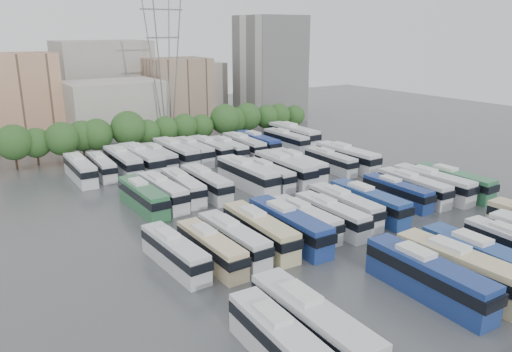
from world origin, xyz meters
TOP-DOWN VIEW (x-y plane):
  - ground at (0.00, 0.00)m, footprint 220.00×220.00m
  - tree_line at (-1.36, 42.04)m, footprint 64.73×7.57m
  - city_buildings at (-7.46, 71.86)m, footprint 102.00×35.00m
  - apartment_tower at (34.00, 58.00)m, footprint 14.00×14.00m
  - electricity_pylon at (2.00, 50.00)m, footprint 9.00×6.91m
  - bus_r0_s0 at (-21.41, -24.13)m, footprint 3.04×11.83m
  - bus_r0_s1 at (-18.35, -23.63)m, footprint 3.01×12.99m
  - bus_r0_s5 at (-5.07, -23.33)m, footprint 3.11×12.92m
  - bus_r0_s6 at (-1.57, -24.34)m, footprint 3.47×13.35m
  - bus_r0_s7 at (1.70, -24.40)m, footprint 3.10×13.09m
  - bus_r1_s0 at (-21.46, -5.95)m, footprint 2.92×11.01m
  - bus_r1_s1 at (-18.03, -7.12)m, footprint 2.56×11.04m
  - bus_r1_s2 at (-15.03, -6.47)m, footprint 2.68×11.32m
  - bus_r1_s3 at (-11.63, -6.36)m, footprint 3.03×12.27m
  - bus_r1_s4 at (-8.23, -7.08)m, footprint 2.99×12.83m
  - bus_r1_s5 at (-4.98, -5.85)m, footprint 2.44×10.88m
  - bus_r1_s6 at (-1.72, -6.74)m, footprint 2.44×11.18m
  - bus_r1_s7 at (1.63, -5.41)m, footprint 2.92×11.70m
  - bus_r1_s8 at (4.92, -6.21)m, footprint 2.83×12.17m
  - bus_r1_s10 at (11.61, -4.89)m, footprint 2.37×10.82m
  - bus_r1_s11 at (14.91, -4.86)m, footprint 2.99×11.74m
  - bus_r1_s12 at (18.18, -5.54)m, footprint 3.03×12.45m
  - bus_r1_s13 at (21.44, -6.53)m, footprint 2.79×12.17m
  - bus_r2_s1 at (-18.13, 11.48)m, footprint 2.80×11.94m
  - bus_r2_s2 at (-15.07, 12.27)m, footprint 2.84×11.78m
  - bus_r2_s3 at (-11.73, 12.98)m, footprint 2.97×11.36m
  - bus_r2_s4 at (-8.41, 12.39)m, footprint 2.79×11.94m
  - bus_r2_s6 at (-1.66, 12.10)m, footprint 3.04×13.28m
  - bus_r2_s7 at (1.73, 11.55)m, footprint 2.44×11.20m
  - bus_r2_s8 at (5.03, 11.89)m, footprint 3.05×13.25m
  - bus_r2_s9 at (8.03, 12.48)m, footprint 3.18×12.69m
  - bus_r2_s11 at (14.85, 12.40)m, footprint 2.59×11.14m
  - bus_r2_s12 at (18.18, 11.98)m, footprint 3.17×13.00m
  - bus_r3_s0 at (-21.53, 29.58)m, footprint 2.79×11.92m
  - bus_r3_s1 at (-18.03, 30.19)m, footprint 2.83×10.89m
  - bus_r3_s2 at (-14.67, 29.77)m, footprint 3.01×12.86m
  - bus_r3_s3 at (-11.62, 29.42)m, footprint 3.35×13.42m
  - bus_r3_s4 at (-8.27, 30.31)m, footprint 2.59×11.58m
  - bus_r3_s5 at (-5.04, 30.26)m, footprint 3.26×13.44m
  - bus_r3_s6 at (-1.60, 30.67)m, footprint 2.71×12.28m
  - bus_r3_s7 at (1.72, 30.41)m, footprint 3.20×12.23m
  - bus_r3_s8 at (4.87, 29.22)m, footprint 2.61×11.40m
  - bus_r3_s9 at (8.28, 29.19)m, footprint 3.12×12.42m
  - bus_r3_s10 at (11.69, 29.71)m, footprint 2.77×12.18m
  - bus_r3_s12 at (18.08, 29.26)m, footprint 2.90×11.79m
  - bus_r3_s13 at (21.47, 31.26)m, footprint 3.12×13.73m

SIDE VIEW (x-z plane):
  - ground at x=0.00m, z-range 0.00..0.00m
  - bus_r3_s1 at x=-18.03m, z-range -0.03..3.36m
  - bus_r1_s10 at x=11.61m, z-range -0.03..3.36m
  - bus_r1_s5 at x=-4.98m, z-range -0.03..3.38m
  - bus_r1_s0 at x=-21.46m, z-range -0.03..3.39m
  - bus_r1_s1 at x=-18.03m, z-range -0.03..3.42m
  - bus_r2_s11 at x=14.85m, z-range -0.03..3.45m
  - bus_r1_s6 at x=-1.72m, z-range -0.03..3.48m
  - bus_r2_s7 at x=1.73m, z-range -0.03..3.48m
  - bus_r2_s3 at x=-11.73m, z-range -0.03..3.50m
  - bus_r1_s2 at x=-15.03m, z-range -0.03..3.50m
  - bus_r3_s8 at x=4.87m, z-range -0.03..3.53m
  - bus_r3_s4 at x=-8.27m, z-range -0.03..3.60m
  - bus_r1_s7 at x=1.63m, z-range -0.03..3.61m
  - bus_r1_s11 at x=14.91m, z-range -0.03..3.62m
  - bus_r2_s2 at x=-15.07m, z-range -0.03..3.64m
  - bus_r3_s12 at x=18.08m, z-range -0.03..3.65m
  - bus_r0_s0 at x=-21.41m, z-range -0.03..3.65m
  - bus_r3_s0 at x=-21.53m, z-range -0.03..3.69m
  - bus_r2_s1 at x=-18.13m, z-range -0.03..3.70m
  - bus_r2_s4 at x=-8.41m, z-range -0.03..3.70m
  - bus_r3_s7 at x=1.72m, z-range -0.03..3.77m
  - bus_r1_s8 at x=4.92m, z-range -0.03..3.77m
  - bus_r1_s13 at x=21.44m, z-range -0.03..3.77m
  - bus_r3_s10 at x=11.69m, z-range -0.03..3.78m
  - bus_r1_s3 at x=-11.63m, z-range -0.03..3.79m
  - bus_r3_s6 at x=-1.60m, z-range -0.03..3.81m
  - bus_r3_s9 at x=8.28m, z-range -0.04..3.84m
  - bus_r1_s12 at x=18.18m, z-range -0.04..3.85m
  - bus_r2_s9 at x=8.03m, z-range -0.04..3.92m
  - bus_r1_s4 at x=-8.23m, z-range -0.04..3.98m
  - bus_r3_s2 at x=-14.67m, z-range -0.04..3.98m
  - bus_r0_s5 at x=-5.07m, z-range -0.04..4.00m
  - bus_r2_s12 at x=18.18m, z-range -0.04..4.02m
  - bus_r0_s1 at x=-18.35m, z-range -0.04..4.03m
  - bus_r0_s7 at x=1.70m, z-range -0.04..4.05m
  - bus_r2_s8 at x=5.03m, z-range -0.04..4.11m
  - bus_r0_s6 at x=-1.57m, z-range -0.04..4.12m
  - bus_r2_s6 at x=-1.66m, z-range -0.04..4.12m
  - bus_r3_s3 at x=-11.62m, z-range -0.04..4.14m
  - bus_r3_s5 at x=-5.04m, z-range -0.04..4.16m
  - bus_r3_s13 at x=21.47m, z-range -0.04..4.26m
  - tree_line at x=-1.36m, z-range 0.20..8.49m
  - city_buildings at x=-7.46m, z-range -2.13..17.87m
  - apartment_tower at x=34.00m, z-range 0.00..26.00m
  - electricity_pylon at x=2.00m, z-range 1.75..35.57m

